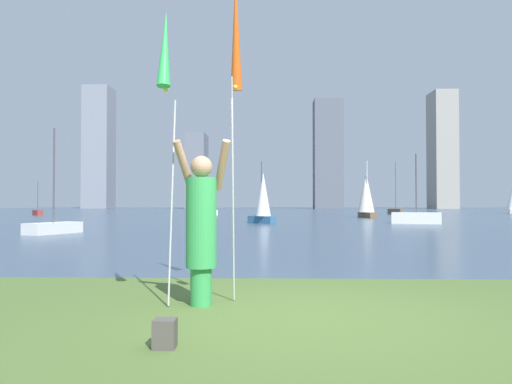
# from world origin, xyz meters

# --- Properties ---
(ground) EXTENTS (120.00, 138.00, 0.12)m
(ground) POSITION_xyz_m (0.00, 50.95, -0.06)
(ground) COLOR #4C662D
(person) EXTENTS (0.74, 0.55, 2.02)m
(person) POSITION_xyz_m (-1.22, 0.49, 0.99)
(person) COLOR green
(person) RESTS_ON ground
(kite_flag_left) EXTENTS (0.16, 0.77, 3.48)m
(kite_flag_left) POSITION_xyz_m (-1.60, 0.16, 2.92)
(kite_flag_left) COLOR #B2B2B7
(kite_flag_left) RESTS_ON ground
(kite_flag_right) EXTENTS (0.16, 0.91, 4.33)m
(kite_flag_right) POSITION_xyz_m (-0.84, 1.06, 3.47)
(kite_flag_right) COLOR #B2B2B7
(kite_flag_right) RESTS_ON ground
(bag) EXTENTS (0.19, 0.17, 0.25)m
(bag) POSITION_xyz_m (-1.29, -1.23, 0.12)
(bag) COLOR #4C4742
(bag) RESTS_ON ground
(sailboat_0) EXTENTS (1.59, 2.77, 4.71)m
(sailboat_0) POSITION_xyz_m (7.57, 34.95, 1.91)
(sailboat_0) COLOR brown
(sailboat_0) RESTS_ON ground
(sailboat_1) EXTENTS (2.36, 1.62, 5.29)m
(sailboat_1) POSITION_xyz_m (-6.77, 42.22, 0.32)
(sailboat_1) COLOR white
(sailboat_1) RESTS_ON ground
(sailboat_2) EXTENTS (1.52, 1.61, 3.38)m
(sailboat_2) POSITION_xyz_m (-23.40, 41.75, 0.29)
(sailboat_2) COLOR maroon
(sailboat_2) RESTS_ON ground
(sailboat_4) EXTENTS (1.34, 2.06, 5.55)m
(sailboat_4) POSITION_xyz_m (12.79, 45.81, 0.37)
(sailboat_4) COLOR brown
(sailboat_4) RESTS_ON ground
(sailboat_5) EXTENTS (1.65, 2.54, 4.23)m
(sailboat_5) POSITION_xyz_m (-9.06, 13.73, 0.27)
(sailboat_5) COLOR silver
(sailboat_5) RESTS_ON ground
(sailboat_7) EXTENTS (1.72, 1.60, 3.73)m
(sailboat_7) POSITION_xyz_m (-0.82, 23.56, 1.51)
(sailboat_7) COLOR #2D6084
(sailboat_7) RESTS_ON ground
(sailboat_8) EXTENTS (2.92, 1.80, 4.13)m
(sailboat_8) POSITION_xyz_m (8.22, 23.35, 0.36)
(sailboat_8) COLOR white
(sailboat_8) RESTS_ON ground
(skyline_tower_0) EXTENTS (5.49, 6.22, 26.30)m
(skyline_tower_0) POSITION_xyz_m (-37.67, 98.40, 13.15)
(skyline_tower_0) COLOR gray
(skyline_tower_0) RESTS_ON ground
(skyline_tower_1) EXTENTS (3.82, 7.61, 15.62)m
(skyline_tower_1) POSITION_xyz_m (-15.74, 95.33, 7.81)
(skyline_tower_1) COLOR slate
(skyline_tower_1) RESTS_ON ground
(skyline_tower_2) EXTENTS (5.86, 5.15, 22.57)m
(skyline_tower_2) POSITION_xyz_m (11.60, 95.27, 11.29)
(skyline_tower_2) COLOR #565B66
(skyline_tower_2) RESTS_ON ground
(skyline_tower_3) EXTENTS (4.56, 6.34, 24.17)m
(skyline_tower_3) POSITION_xyz_m (35.25, 95.54, 12.08)
(skyline_tower_3) COLOR gray
(skyline_tower_3) RESTS_ON ground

